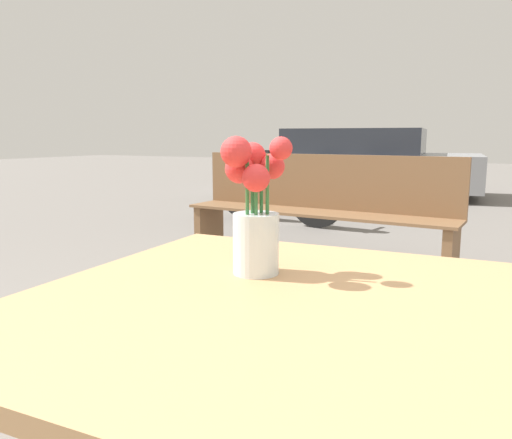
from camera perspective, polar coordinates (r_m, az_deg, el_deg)
The scene contains 5 objects.
table_front at distance 0.89m, azimuth 2.55°, elevation -14.84°, with size 0.90×0.91×0.70m.
flower_vase at distance 0.98m, azimuth -0.16°, elevation 0.55°, with size 0.14×0.14×0.27m.
bench_middle at distance 3.66m, azimuth 7.24°, elevation 1.52°, with size 2.01×0.47×0.85m.
bicycle at distance 5.70m, azimuth 2.48°, elevation 3.34°, with size 1.73×0.50×0.83m.
parked_car at distance 8.80m, azimuth 11.26°, elevation 6.39°, with size 4.20×2.22×1.11m.
Camera 1 is at (0.34, -0.74, 0.97)m, focal length 35.00 mm.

